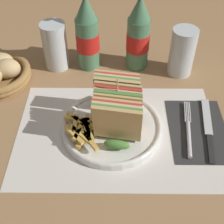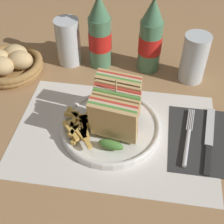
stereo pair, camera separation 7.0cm
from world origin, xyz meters
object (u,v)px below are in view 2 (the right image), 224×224
Objects in this scene: plate_main at (111,127)px; knife at (209,140)px; club_sandwich at (116,108)px; coke_bottle_near at (100,33)px; bread_basket at (10,64)px; glass_far at (69,45)px; coke_bottle_far at (151,37)px; glass_near at (193,61)px; fork at (187,141)px.

knife is at bearing 0.06° from plate_main.
coke_bottle_near is (-0.08, 0.24, 0.03)m from club_sandwich.
knife is 0.56m from bread_basket.
club_sandwich is 0.29m from glass_far.
knife is 0.85× the size of coke_bottle_near.
bread_basket is (-0.38, -0.07, -0.07)m from coke_bottle_far.
club_sandwich reaches higher than glass_near.
glass_far is (-0.33, 0.26, 0.05)m from fork.
knife is at bearing 23.17° from fork.
coke_bottle_near reaches higher than bread_basket.
coke_bottle_near reaches higher than glass_near.
coke_bottle_near is 0.10m from glass_far.
knife is 0.46m from glass_far.
coke_bottle_far reaches higher than club_sandwich.
coke_bottle_far is at bearing 74.97° from plate_main.
knife is 1.10× the size of bread_basket.
coke_bottle_near is at bearing 1.68° from glass_far.
plate_main is at bearing -177.84° from fork.
glass_near is (0.17, 0.22, -0.01)m from club_sandwich.
glass_far is (-0.16, 0.25, 0.05)m from plate_main.
bread_basket reaches higher than plate_main.
coke_bottle_near is at bearing 145.95° from knife.
plate_main is 0.30m from glass_far.
fork is 0.87× the size of knife.
plate_main is 0.99× the size of coke_bottle_near.
club_sandwich reaches higher than glass_far.
plate_main is 1.75× the size of glass_far.
coke_bottle_far is (0.14, 0.00, 0.00)m from coke_bottle_near.
bread_basket is at bearing -169.10° from coke_bottle_far.
coke_bottle_near and coke_bottle_far have the same top height.
coke_bottle_far is 0.13m from glass_near.
glass_far is at bearing 153.62° from knife.
bread_basket is (-0.24, -0.07, -0.07)m from coke_bottle_near.
plate_main is at bearing -57.54° from glass_far.
coke_bottle_far reaches higher than plate_main.
coke_bottle_near reaches higher than fork.
glass_far is 0.73× the size of bread_basket.
glass_far is (-0.09, -0.00, -0.04)m from coke_bottle_near.
glass_far is at bearing 24.19° from bread_basket.
glass_near is 0.73× the size of bread_basket.
plate_main is 0.99× the size of coke_bottle_far.
fork is at bearing -4.59° from plate_main.
coke_bottle_near is (-0.24, 0.26, 0.09)m from fork.
coke_bottle_far is at bearing 128.22° from knife.
glass_near is (0.25, -0.03, -0.04)m from coke_bottle_near.
glass_near is (-0.04, 0.22, 0.05)m from knife.
plate_main is 0.28m from coke_bottle_far.
coke_bottle_far is (0.06, 0.25, 0.03)m from club_sandwich.
coke_bottle_far reaches higher than bread_basket.
club_sandwich is at bearing -128.77° from glass_near.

